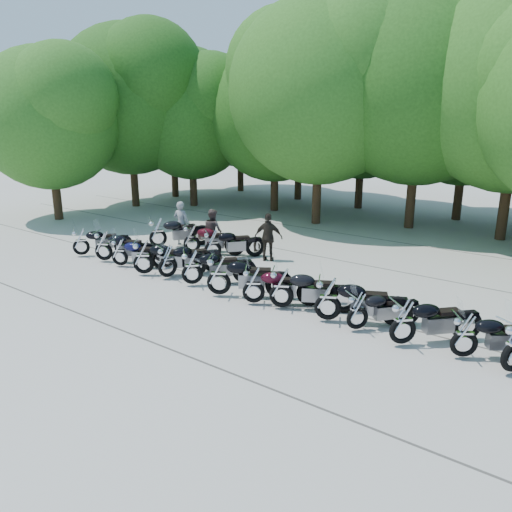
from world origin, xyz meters
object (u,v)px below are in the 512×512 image
Objects in this scene: motorcycle_8 at (282,287)px; rider_1 at (213,230)px; motorcycle_2 at (120,251)px; motorcycle_6 at (219,274)px; motorcycle_10 at (358,310)px; motorcycle_9 at (328,297)px; motorcycle_11 at (403,320)px; motorcycle_15 at (192,237)px; motorcycle_7 at (254,284)px; motorcycle_16 at (213,243)px; motorcycle_14 at (158,231)px; motorcycle_5 at (192,266)px; motorcycle_1 at (103,245)px; motorcycle_3 at (143,256)px; motorcycle_0 at (81,241)px; rider_0 at (181,223)px; motorcycle_12 at (465,334)px; rider_2 at (268,237)px.

rider_1 reaches higher than motorcycle_8.
motorcycle_2 is 4.85m from motorcycle_6.
motorcycle_10 is (2.36, -0.06, -0.09)m from motorcycle_8.
motorcycle_9 reaches higher than motorcycle_11.
motorcycle_15 is (0.84, 2.82, 0.07)m from motorcycle_2.
motorcycle_16 is (-4.01, 2.73, 0.02)m from motorcycle_7.
motorcycle_8 is 0.95× the size of motorcycle_14.
motorcycle_5 is at bearing 61.95° from motorcycle_8.
motorcycle_9 is 0.88m from motorcycle_10.
motorcycle_3 is (2.43, -0.19, 0.02)m from motorcycle_1.
motorcycle_1 is (1.33, 0.06, 0.05)m from motorcycle_0.
motorcycle_3 reaches higher than motorcycle_2.
motorcycle_6 is at bearing -145.98° from motorcycle_0.
motorcycle_6 is 6.32m from motorcycle_14.
rider_0 reaches higher than motorcycle_16.
motorcycle_3 is 6.94m from motorcycle_9.
motorcycle_6 is (7.15, -0.14, 0.10)m from motorcycle_0.
motorcycle_1 is 0.93× the size of motorcycle_6.
motorcycle_0 is at bearing 95.98° from motorcycle_14.
motorcycle_2 is 0.86× the size of motorcycle_3.
motorcycle_15 reaches higher than motorcycle_11.
motorcycle_5 reaches higher than motorcycle_16.
motorcycle_3 reaches higher than motorcycle_12.
motorcycle_1 is 4.22m from rider_1.
motorcycle_15 is at bearing -4.74° from rider_2.
motorcycle_1 is 7.05m from motorcycle_7.
rider_1 is at bearing -14.52° from motorcycle_5.
motorcycle_15 reaches higher than motorcycle_0.
motorcycle_8 is at bearing 142.79° from rider_0.
rider_2 reaches higher than rider_1.
motorcycle_14 is at bearing -9.37° from motorcycle_2.
motorcycle_5 is 1.27× the size of rider_0.
motorcycle_10 is 6.66m from rider_2.
motorcycle_7 is (2.56, -0.13, -0.03)m from motorcycle_5.
motorcycle_11 is (4.42, -0.01, 0.02)m from motorcycle_7.
motorcycle_16 reaches higher than motorcycle_0.
motorcycle_11 reaches higher than motorcycle_7.
motorcycle_2 is 9.26m from motorcycle_10.
rider_0 is at bearing 41.40° from motorcycle_9.
motorcycle_1 is 5.83m from motorcycle_6.
rider_0 is (-1.93, 3.72, 0.24)m from motorcycle_3.
motorcycle_16 is (-2.78, 2.83, -0.06)m from motorcycle_6.
motorcycle_10 is 0.82× the size of motorcycle_14.
motorcycle_6 is at bearing -119.46° from motorcycle_2.
motorcycle_10 is at bearing -144.41° from motorcycle_0.
motorcycle_15 is at bearing 19.00° from motorcycle_10.
motorcycle_14 is at bearing -84.05° from motorcycle_0.
motorcycle_5 is 1.34m from motorcycle_6.
motorcycle_0 is 0.87× the size of motorcycle_14.
rider_0 reaches higher than rider_1.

